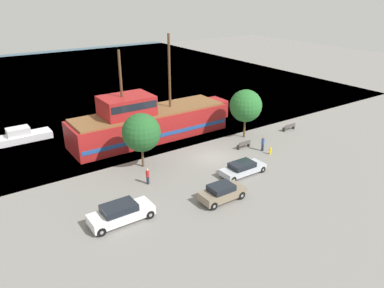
# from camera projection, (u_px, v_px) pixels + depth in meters

# --- Properties ---
(ground_plane) EXTENTS (160.00, 160.00, 0.00)m
(ground_plane) POSITION_uv_depth(u_px,v_px,m) (213.00, 158.00, 39.60)
(ground_plane) COLOR gray
(water_surface) EXTENTS (80.00, 80.00, 0.00)m
(water_surface) POSITION_uv_depth(u_px,v_px,m) (77.00, 80.00, 73.08)
(water_surface) COLOR #33566B
(water_surface) RESTS_ON ground
(pirate_ship) EXTENTS (20.20, 5.25, 11.92)m
(pirate_ship) POSITION_uv_depth(u_px,v_px,m) (148.00, 121.00, 44.01)
(pirate_ship) COLOR #A31E1E
(pirate_ship) RESTS_ON water_surface
(moored_boat_dockside) EXTENTS (6.22, 2.13, 1.69)m
(moored_boat_dockside) POSITION_uv_depth(u_px,v_px,m) (22.00, 136.00, 43.72)
(moored_boat_dockside) COLOR silver
(moored_boat_dockside) RESTS_ON water_surface
(parked_car_curb_front) EXTENTS (3.95, 1.79, 1.49)m
(parked_car_curb_front) POSITION_uv_depth(u_px,v_px,m) (222.00, 193.00, 31.41)
(parked_car_curb_front) COLOR #7F705B
(parked_car_curb_front) RESTS_ON ground_plane
(parked_car_curb_mid) EXTENTS (4.59, 1.81, 1.26)m
(parked_car_curb_mid) POSITION_uv_depth(u_px,v_px,m) (243.00, 168.00, 35.87)
(parked_car_curb_mid) COLOR #B7BCC6
(parked_car_curb_mid) RESTS_ON ground_plane
(parked_car_curb_rear) EXTENTS (4.97, 1.98, 1.55)m
(parked_car_curb_rear) POSITION_uv_depth(u_px,v_px,m) (121.00, 213.00, 28.51)
(parked_car_curb_rear) COLOR white
(parked_car_curb_rear) RESTS_ON ground_plane
(fire_hydrant) EXTENTS (0.42, 0.25, 0.76)m
(fire_hydrant) POSITION_uv_depth(u_px,v_px,m) (270.00, 151.00, 40.28)
(fire_hydrant) COLOR yellow
(fire_hydrant) RESTS_ON ground_plane
(bench_promenade_east) EXTENTS (1.65, 0.45, 0.85)m
(bench_promenade_east) POSITION_uv_depth(u_px,v_px,m) (244.00, 145.00, 41.79)
(bench_promenade_east) COLOR #4C4742
(bench_promenade_east) RESTS_ON ground_plane
(bench_promenade_west) EXTENTS (1.86, 0.45, 0.85)m
(bench_promenade_west) POSITION_uv_depth(u_px,v_px,m) (289.00, 127.00, 47.01)
(bench_promenade_west) COLOR #4C4742
(bench_promenade_west) RESTS_ON ground_plane
(pedestrian_walking_near) EXTENTS (0.32, 0.32, 1.55)m
(pedestrian_walking_near) POSITION_uv_depth(u_px,v_px,m) (148.00, 176.00, 34.04)
(pedestrian_walking_near) COLOR #232838
(pedestrian_walking_near) RESTS_ON ground_plane
(pedestrian_walking_far) EXTENTS (0.32, 0.32, 1.65)m
(pedestrian_walking_far) POSITION_uv_depth(u_px,v_px,m) (263.00, 144.00, 40.95)
(pedestrian_walking_far) COLOR #232838
(pedestrian_walking_far) RESTS_ON ground_plane
(tree_row_east) EXTENTS (3.79, 3.79, 5.56)m
(tree_row_east) POSITION_uv_depth(u_px,v_px,m) (141.00, 133.00, 36.27)
(tree_row_east) COLOR brown
(tree_row_east) RESTS_ON ground_plane
(tree_row_mideast) EXTENTS (3.79, 3.79, 5.81)m
(tree_row_mideast) POSITION_uv_depth(u_px,v_px,m) (246.00, 106.00, 43.56)
(tree_row_mideast) COLOR brown
(tree_row_mideast) RESTS_ON ground_plane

